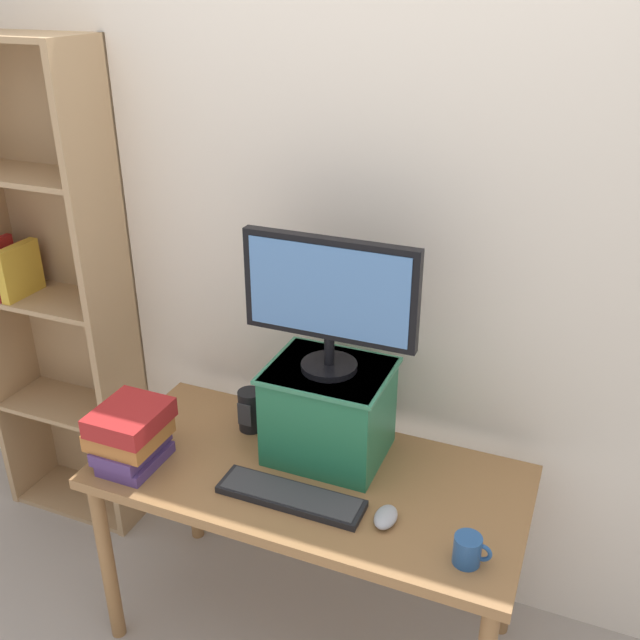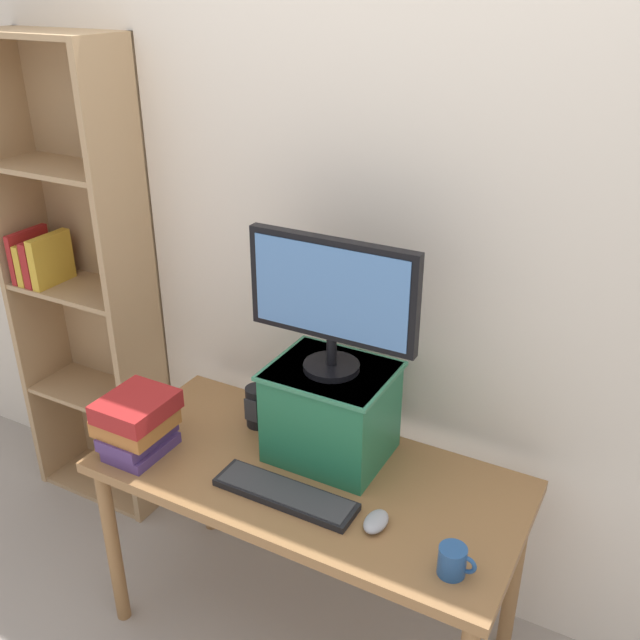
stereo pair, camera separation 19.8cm
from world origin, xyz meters
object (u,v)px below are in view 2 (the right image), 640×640
at_px(keyboard, 285,494).
at_px(book_stack, 137,423).
at_px(riser_box, 331,411).
at_px(desk_speaker, 258,406).
at_px(coffee_mug, 453,561).
at_px(desk, 308,492).
at_px(bookshelf_unit, 82,285).
at_px(computer_monitor, 332,297).
at_px(computer_mouse, 376,522).

bearing_deg(keyboard, book_stack, -177.30).
relative_size(riser_box, desk_speaker, 2.59).
xyz_separation_m(keyboard, desk_speaker, (-0.28, 0.29, 0.06)).
relative_size(book_stack, coffee_mug, 2.23).
distance_m(desk, bookshelf_unit, 1.31).
relative_size(computer_monitor, desk_speaker, 3.68).
bearing_deg(desk_speaker, desk, -27.72).
bearing_deg(riser_box, coffee_mug, -30.73).
distance_m(riser_box, computer_monitor, 0.40).
relative_size(desk, keyboard, 3.02).
relative_size(computer_monitor, computer_mouse, 5.24).
xyz_separation_m(riser_box, book_stack, (-0.56, -0.29, -0.06)).
xyz_separation_m(computer_mouse, coffee_mug, (0.25, -0.07, 0.02)).
distance_m(keyboard, book_stack, 0.55).
bearing_deg(computer_monitor, bookshelf_unit, 171.71).
xyz_separation_m(computer_monitor, desk_speaker, (-0.30, 0.03, -0.49)).
distance_m(book_stack, coffee_mug, 1.09).
xyz_separation_m(keyboard, coffee_mug, (0.54, -0.05, 0.03)).
bearing_deg(coffee_mug, book_stack, 178.71).
height_order(desk, computer_mouse, computer_mouse).
height_order(desk, desk_speaker, desk_speaker).
bearing_deg(keyboard, desk_speaker, 134.56).
relative_size(bookshelf_unit, computer_mouse, 18.82).
relative_size(keyboard, desk_speaker, 3.05).
height_order(computer_mouse, coffee_mug, coffee_mug).
xyz_separation_m(desk, riser_box, (0.02, 0.12, 0.25)).
height_order(keyboard, desk_speaker, desk_speaker).
height_order(riser_box, computer_mouse, riser_box).
xyz_separation_m(desk, book_stack, (-0.55, -0.16, 0.19)).
distance_m(computer_monitor, keyboard, 0.61).
bearing_deg(computer_monitor, coffee_mug, -30.61).
relative_size(desk, computer_monitor, 2.50).
xyz_separation_m(desk, keyboard, (0.00, -0.14, 0.09)).
bearing_deg(computer_monitor, book_stack, -153.01).
bearing_deg(computer_monitor, desk, -98.02).
relative_size(keyboard, coffee_mug, 4.35).
bearing_deg(computer_mouse, desk_speaker, 154.74).
relative_size(bookshelf_unit, coffee_mug, 18.85).
distance_m(bookshelf_unit, riser_box, 1.26).
relative_size(coffee_mug, desk_speaker, 0.70).
bearing_deg(coffee_mug, desk, 160.82).
height_order(book_stack, coffee_mug, book_stack).
bearing_deg(book_stack, coffee_mug, -1.29).
bearing_deg(keyboard, desk, 90.02).
bearing_deg(desk, keyboard, -89.98).
xyz_separation_m(computer_monitor, coffee_mug, (0.53, -0.31, -0.52)).
relative_size(riser_box, computer_monitor, 0.71).
bearing_deg(riser_box, book_stack, -152.89).
distance_m(coffee_mug, desk_speaker, 0.89).
distance_m(bookshelf_unit, computer_mouse, 1.60).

